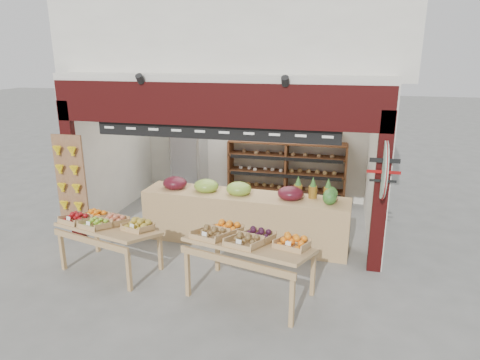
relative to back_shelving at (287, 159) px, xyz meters
name	(u,v)px	position (x,y,z in m)	size (l,w,h in m)	color
ground	(230,230)	(-0.87, -1.97, -1.06)	(60.00, 60.00, 0.00)	slate
shop_structure	(248,30)	(-0.87, -0.36, 2.86)	(6.36, 5.12, 5.40)	silver
banana_board	(70,185)	(-3.60, -3.15, 0.06)	(0.60, 0.15, 1.80)	#926642
gift_sign	(384,170)	(1.88, -3.12, 0.69)	(0.04, 0.93, 0.92)	#B4E3CB
back_shelving	(287,159)	(0.00, 0.00, 0.00)	(2.78, 0.45, 1.73)	brown
refrigerator	(190,159)	(-2.37, -0.14, -0.11)	(0.74, 0.74, 1.90)	#B1B4B9
cardboard_stack	(189,208)	(-1.89, -1.56, -0.82)	(1.02, 0.74, 0.66)	silver
mid_counter	(243,217)	(-0.46, -2.48, -0.53)	(3.86, 0.91, 1.19)	tan
display_table_left	(105,225)	(-2.43, -3.97, -0.29)	(1.71, 1.22, 0.99)	tan
display_table_right	(247,241)	(0.00, -4.22, -0.20)	(1.93, 1.36, 1.10)	tan
watermelon_pile	(306,235)	(0.71, -2.34, -0.85)	(0.78, 0.75, 0.57)	#1B4B19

